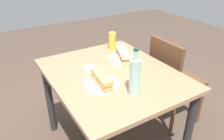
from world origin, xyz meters
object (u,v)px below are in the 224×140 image
object	(u,v)px
baguette_sandwich_near	(102,79)
beer_glass	(112,41)
olive_bowl	(89,69)
plate_far	(123,59)
water_bottle	(135,76)
plate_near	(102,84)
chair_far	(171,78)
knife_far	(129,57)
knife_near	(108,80)
baguette_sandwich_far	(123,55)
dining_table	(112,86)

from	to	relation	value
baguette_sandwich_near	beer_glass	distance (m)	0.65
olive_bowl	plate_far	bearing A→B (deg)	93.02
beer_glass	water_bottle	bearing A→B (deg)	-21.14
plate_near	water_bottle	world-z (taller)	water_bottle
chair_far	baguette_sandwich_near	size ratio (longest dim) A/B	3.53
beer_glass	knife_far	bearing A→B (deg)	-0.17
knife_near	baguette_sandwich_far	xyz separation A→B (m)	(-0.25, 0.29, 0.03)
dining_table	baguette_sandwich_far	world-z (taller)	baguette_sandwich_far
chair_far	olive_bowl	bearing A→B (deg)	-98.58
baguette_sandwich_near	plate_far	world-z (taller)	baguette_sandwich_near
dining_table	plate_far	world-z (taller)	plate_far
baguette_sandwich_near	olive_bowl	world-z (taller)	baguette_sandwich_near
knife_near	olive_bowl	bearing A→B (deg)	-172.71
baguette_sandwich_far	water_bottle	xyz separation A→B (m)	(0.44, -0.21, 0.07)
beer_glass	plate_near	bearing A→B (deg)	-37.60
dining_table	beer_glass	bearing A→B (deg)	148.39
plate_near	olive_bowl	size ratio (longest dim) A/B	2.72
dining_table	olive_bowl	xyz separation A→B (m)	(-0.12, -0.13, 0.13)
chair_far	dining_table	bearing A→B (deg)	-89.83
knife_near	baguette_sandwich_far	world-z (taller)	baguette_sandwich_far
chair_far	knife_near	world-z (taller)	chair_far
plate_far	water_bottle	bearing A→B (deg)	-25.98
knife_far	water_bottle	xyz separation A→B (m)	(0.43, -0.27, 0.10)
dining_table	plate_near	bearing A→B (deg)	-52.34
plate_near	water_bottle	xyz separation A→B (m)	(0.19, 0.12, 0.11)
knife_near	water_bottle	size ratio (longest dim) A/B	0.59
plate_near	baguette_sandwich_far	size ratio (longest dim) A/B	0.93
dining_table	beer_glass	world-z (taller)	beer_glass
plate_near	beer_glass	xyz separation A→B (m)	(-0.51, 0.39, 0.07)
plate_near	knife_far	distance (m)	0.46
baguette_sandwich_near	plate_far	bearing A→B (deg)	126.52
chair_far	plate_far	size ratio (longest dim) A/B	3.63
baguette_sandwich_far	water_bottle	distance (m)	0.49
water_bottle	beer_glass	size ratio (longest dim) A/B	2.00
dining_table	chair_far	distance (m)	0.64
baguette_sandwich_far	olive_bowl	bearing A→B (deg)	-86.98
plate_near	baguette_sandwich_far	distance (m)	0.42
dining_table	chair_far	world-z (taller)	chair_far
chair_far	plate_far	xyz separation A→B (m)	(-0.13, -0.44, 0.24)
baguette_sandwich_near	olive_bowl	distance (m)	0.24
knife_near	beer_glass	size ratio (longest dim) A/B	1.18
baguette_sandwich_far	water_bottle	bearing A→B (deg)	-25.98
plate_near	water_bottle	bearing A→B (deg)	33.23
plate_near	knife_near	world-z (taller)	knife_near
water_bottle	olive_bowl	size ratio (longest dim) A/B	3.46
knife_far	plate_far	bearing A→B (deg)	-99.92
baguette_sandwich_far	knife_far	world-z (taller)	baguette_sandwich_far
plate_near	baguette_sandwich_near	xyz separation A→B (m)	(0.00, 0.00, 0.04)
beer_glass	plate_far	bearing A→B (deg)	-12.34
baguette_sandwich_far	knife_far	bearing A→B (deg)	80.08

